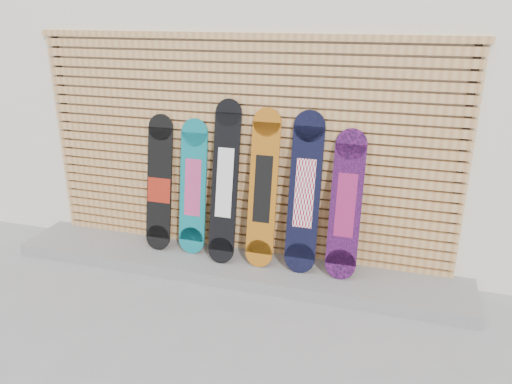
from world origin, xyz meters
TOP-DOWN VIEW (x-y plane):
  - ground at (0.00, 0.00)m, footprint 80.00×80.00m
  - building at (0.50, 3.50)m, footprint 12.00×5.00m
  - concrete_step at (-0.15, 0.68)m, footprint 4.60×0.70m
  - slat_wall at (-0.15, 0.97)m, footprint 4.26×0.08m
  - snowboard_0 at (-0.98, 0.80)m, footprint 0.27×0.29m
  - snowboard_1 at (-0.62, 0.81)m, footprint 0.28×0.26m
  - snowboard_2 at (-0.25, 0.76)m, footprint 0.26×0.37m
  - snowboard_3 at (0.13, 0.78)m, footprint 0.27×0.33m
  - snowboard_4 at (0.53, 0.78)m, footprint 0.30×0.33m
  - snowboard_5 at (0.92, 0.78)m, footprint 0.29×0.34m

SIDE VIEW (x-z plane):
  - ground at x=0.00m, z-range 0.00..0.00m
  - concrete_step at x=-0.15m, z-range 0.00..0.12m
  - snowboard_1 at x=-0.62m, z-range 0.12..1.49m
  - snowboard_0 at x=-0.98m, z-range 0.11..1.50m
  - snowboard_5 at x=0.92m, z-range 0.12..1.49m
  - snowboard_3 at x=0.13m, z-range 0.12..1.63m
  - snowboard_4 at x=0.53m, z-range 0.12..1.64m
  - snowboard_2 at x=-0.25m, z-range 0.12..1.70m
  - slat_wall at x=-0.15m, z-range 0.06..2.35m
  - building at x=0.50m, z-range 0.00..3.60m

